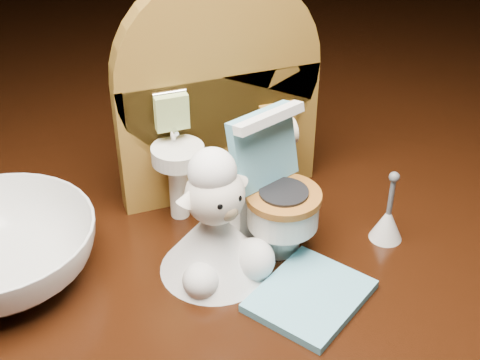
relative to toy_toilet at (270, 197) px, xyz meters
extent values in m
cube|color=black|center=(-0.01, 0.00, -0.08)|extent=(2.50, 2.50, 0.10)
cube|color=olive|center=(-0.01, 0.06, 0.01)|extent=(0.13, 0.02, 0.09)
cylinder|color=olive|center=(-0.01, 0.06, 0.05)|extent=(0.13, 0.02, 0.13)
cube|color=olive|center=(-0.01, 0.06, -0.03)|extent=(0.05, 0.04, 0.01)
cylinder|color=white|center=(-0.04, 0.04, -0.01)|extent=(0.01, 0.01, 0.04)
cylinder|color=white|center=(-0.04, 0.04, 0.02)|extent=(0.03, 0.03, 0.01)
cylinder|color=silver|center=(-0.04, 0.05, 0.03)|extent=(0.00, 0.00, 0.01)
cube|color=#ADC673|center=(-0.04, 0.05, 0.04)|extent=(0.02, 0.01, 0.02)
cube|color=olive|center=(0.03, 0.05, 0.02)|extent=(0.02, 0.01, 0.02)
cylinder|color=beige|center=(0.03, 0.05, 0.01)|extent=(0.02, 0.02, 0.02)
cylinder|color=white|center=(0.00, -0.01, -0.02)|extent=(0.03, 0.03, 0.02)
cylinder|color=white|center=(0.00, -0.01, 0.00)|extent=(0.04, 0.04, 0.02)
cylinder|color=#9C5A1E|center=(0.00, -0.01, 0.01)|extent=(0.04, 0.04, 0.00)
cube|color=white|center=(-0.01, 0.01, -0.01)|extent=(0.04, 0.03, 0.05)
cube|color=#65B2CB|center=(0.00, 0.01, 0.03)|extent=(0.05, 0.03, 0.04)
cube|color=white|center=(0.00, 0.00, 0.05)|extent=(0.05, 0.02, 0.01)
cylinder|color=#93B13B|center=(0.00, 0.02, 0.03)|extent=(0.01, 0.01, 0.01)
cube|color=#65B2CB|center=(0.00, -0.06, -0.03)|extent=(0.08, 0.08, 0.00)
cone|color=white|center=(0.07, -0.02, -0.02)|extent=(0.02, 0.02, 0.02)
cylinder|color=#59595B|center=(0.07, -0.02, 0.00)|extent=(0.00, 0.00, 0.03)
sphere|color=#59595B|center=(0.07, -0.02, 0.01)|extent=(0.01, 0.01, 0.01)
cone|color=white|center=(-0.04, -0.01, -0.01)|extent=(0.06, 0.06, 0.04)
sphere|color=white|center=(-0.02, -0.03, -0.02)|extent=(0.03, 0.03, 0.03)
sphere|color=white|center=(-0.05, -0.03, -0.02)|extent=(0.02, 0.02, 0.02)
sphere|color=white|center=(-0.04, -0.02, 0.02)|extent=(0.03, 0.03, 0.03)
sphere|color=tan|center=(-0.04, -0.03, 0.02)|extent=(0.01, 0.01, 0.01)
sphere|color=white|center=(-0.04, -0.01, 0.03)|extent=(0.03, 0.03, 0.03)
cone|color=white|center=(-0.05, -0.02, 0.03)|extent=(0.02, 0.01, 0.01)
cone|color=white|center=(-0.02, -0.01, 0.03)|extent=(0.02, 0.01, 0.01)
sphere|color=black|center=(-0.04, -0.03, 0.02)|extent=(0.00, 0.00, 0.00)
sphere|color=black|center=(-0.03, -0.03, 0.02)|extent=(0.00, 0.00, 0.00)
camera|label=1|loc=(-0.12, -0.29, 0.23)|focal=50.00mm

